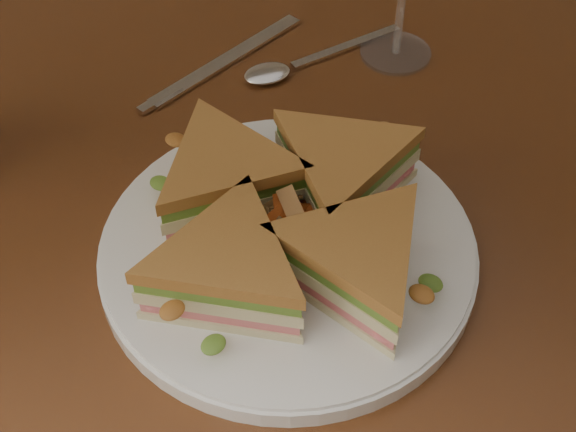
{
  "coord_description": "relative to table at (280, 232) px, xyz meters",
  "views": [
    {
      "loc": [
        -0.2,
        -0.48,
        1.25
      ],
      "look_at": [
        -0.04,
        -0.11,
        0.8
      ],
      "focal_mm": 50.0,
      "sensor_mm": 36.0,
      "label": 1
    }
  ],
  "objects": [
    {
      "name": "spoon",
      "position": [
        0.06,
        0.12,
        0.1
      ],
      "size": [
        0.18,
        0.04,
        0.01
      ],
      "rotation": [
        0.0,
        0.0,
        0.14
      ],
      "color": "silver",
      "rests_on": "table"
    },
    {
      "name": "plate",
      "position": [
        -0.04,
        -0.11,
        0.11
      ],
      "size": [
        0.3,
        0.3,
        0.02
      ],
      "primitive_type": "cylinder",
      "color": "white",
      "rests_on": "table"
    },
    {
      "name": "crisps_mound",
      "position": [
        -0.04,
        -0.11,
        0.14
      ],
      "size": [
        0.09,
        0.09,
        0.05
      ],
      "primitive_type": null,
      "color": "#C14E18",
      "rests_on": "plate"
    },
    {
      "name": "table",
      "position": [
        0.0,
        0.0,
        0.0
      ],
      "size": [
        1.2,
        0.8,
        0.75
      ],
      "color": "#391C0D",
      "rests_on": "ground"
    },
    {
      "name": "knife",
      "position": [
        -0.01,
        0.15,
        0.1
      ],
      "size": [
        0.2,
        0.1,
        0.0
      ],
      "rotation": [
        0.0,
        0.0,
        0.41
      ],
      "color": "silver",
      "rests_on": "table"
    },
    {
      "name": "sandwich_wedges",
      "position": [
        -0.04,
        -0.11,
        0.14
      ],
      "size": [
        0.31,
        0.31,
        0.06
      ],
      "color": "beige",
      "rests_on": "plate"
    }
  ]
}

